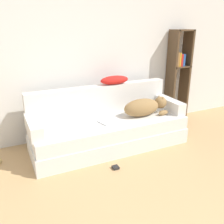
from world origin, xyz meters
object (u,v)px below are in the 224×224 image
Objects in this scene: bookshelf at (178,72)px; throw_pillow at (114,80)px; dog at (145,107)px; power_adapter at (116,167)px; couch at (109,133)px; laptop at (110,121)px.

throw_pillow is at bearing -174.95° from bookshelf.
power_adapter is (-0.74, -0.53, -0.53)m from dog.
throw_pillow is 0.28× the size of bookshelf.
laptop is (-0.02, -0.06, 0.22)m from couch.
power_adapter is (-0.42, -0.91, -0.88)m from throw_pillow.
couch is 0.64m from power_adapter.
laptop reaches higher than power_adapter.
couch is at bearing 58.23° from laptop.
power_adapter is at bearing -122.52° from laptop.
couch reaches higher than power_adapter.
throw_pillow is at bearing 129.59° from dog.
dog is at bearing -153.23° from bookshelf.
couch is 0.65m from dog.
bookshelf is at bearing 30.84° from power_adapter.
laptop is 0.68m from power_adapter.
bookshelf is (1.53, 0.44, 0.70)m from couch.
laptop is at bearing -179.52° from dog.
bookshelf reaches higher than couch.
laptop is 0.67m from throw_pillow.
throw_pillow is 1.34m from power_adapter.
bookshelf reaches higher than power_adapter.
laptop reaches higher than couch.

